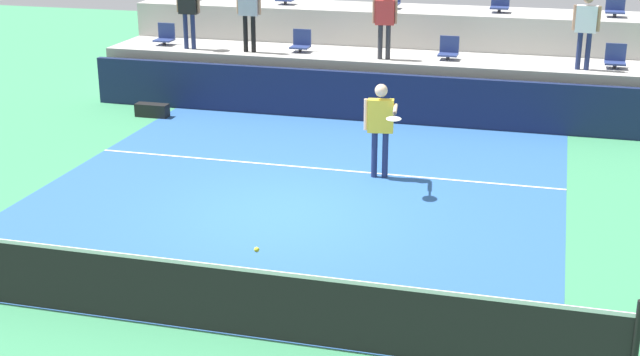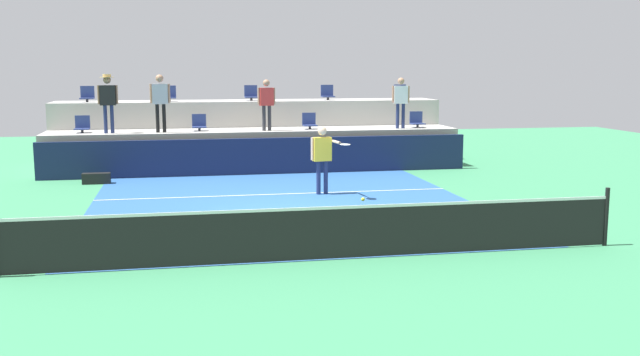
{
  "view_description": "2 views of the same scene",
  "coord_description": "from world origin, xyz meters",
  "px_view_note": "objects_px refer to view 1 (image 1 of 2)",
  "views": [
    {
      "loc": [
        4.12,
        -12.85,
        5.28
      ],
      "look_at": [
        0.88,
        -0.85,
        0.98
      ],
      "focal_mm": 49.56,
      "sensor_mm": 36.0,
      "label": 1
    },
    {
      "loc": [
        -2.32,
        -15.45,
        3.21
      ],
      "look_at": [
        0.46,
        -1.13,
        0.95
      ],
      "focal_mm": 40.03,
      "sensor_mm": 36.0,
      "label": 2
    }
  ],
  "objects_px": {
    "spectator_with_hat": "(188,3)",
    "spectator_in_grey": "(249,7)",
    "stadium_chair_lower_right": "(449,50)",
    "tennis_ball": "(257,250)",
    "stadium_chair_lower_left": "(301,43)",
    "tennis_player": "(381,121)",
    "spectator_in_white": "(586,24)",
    "stadium_chair_upper_far_right": "(615,7)",
    "equipment_bag": "(152,110)",
    "stadium_chair_lower_far_left": "(165,36)",
    "stadium_chair_upper_right": "(500,3)",
    "stadium_chair_lower_far_right": "(615,58)",
    "spectator_leaning_on_rail": "(385,17)"
  },
  "relations": [
    {
      "from": "tennis_player",
      "to": "spectator_in_white",
      "type": "height_order",
      "value": "spectator_in_white"
    },
    {
      "from": "stadium_chair_lower_right",
      "to": "equipment_bag",
      "type": "relative_size",
      "value": 0.68
    },
    {
      "from": "stadium_chair_upper_far_right",
      "to": "stadium_chair_lower_far_left",
      "type": "bearing_deg",
      "value": -170.41
    },
    {
      "from": "spectator_in_white",
      "to": "spectator_with_hat",
      "type": "bearing_deg",
      "value": 180.0
    },
    {
      "from": "stadium_chair_lower_right",
      "to": "tennis_player",
      "type": "height_order",
      "value": "stadium_chair_lower_right"
    },
    {
      "from": "tennis_player",
      "to": "spectator_in_grey",
      "type": "distance_m",
      "value": 6.34
    },
    {
      "from": "spectator_with_hat",
      "to": "spectator_in_grey",
      "type": "relative_size",
      "value": 1.01
    },
    {
      "from": "spectator_with_hat",
      "to": "spectator_in_grey",
      "type": "bearing_deg",
      "value": -0.0
    },
    {
      "from": "equipment_bag",
      "to": "spectator_in_white",
      "type": "bearing_deg",
      "value": 10.8
    },
    {
      "from": "spectator_in_white",
      "to": "stadium_chair_lower_far_left",
      "type": "bearing_deg",
      "value": 177.8
    },
    {
      "from": "stadium_chair_lower_right",
      "to": "stadium_chair_upper_far_right",
      "type": "distance_m",
      "value": 4.13
    },
    {
      "from": "stadium_chair_upper_far_right",
      "to": "spectator_in_grey",
      "type": "distance_m",
      "value": 8.58
    },
    {
      "from": "spectator_in_grey",
      "to": "stadium_chair_lower_left",
      "type": "bearing_deg",
      "value": 18.29
    },
    {
      "from": "tennis_player",
      "to": "equipment_bag",
      "type": "relative_size",
      "value": 2.3
    },
    {
      "from": "stadium_chair_lower_right",
      "to": "spectator_with_hat",
      "type": "height_order",
      "value": "spectator_with_hat"
    },
    {
      "from": "stadium_chair_lower_right",
      "to": "stadium_chair_upper_far_right",
      "type": "height_order",
      "value": "stadium_chair_upper_far_right"
    },
    {
      "from": "stadium_chair_lower_far_right",
      "to": "spectator_with_hat",
      "type": "relative_size",
      "value": 0.29
    },
    {
      "from": "stadium_chair_upper_far_right",
      "to": "tennis_player",
      "type": "distance_m",
      "value": 8.11
    },
    {
      "from": "stadium_chair_lower_right",
      "to": "tennis_ball",
      "type": "relative_size",
      "value": 7.65
    },
    {
      "from": "stadium_chair_upper_right",
      "to": "stadium_chair_upper_far_right",
      "type": "height_order",
      "value": "same"
    },
    {
      "from": "stadium_chair_lower_right",
      "to": "tennis_ball",
      "type": "height_order",
      "value": "stadium_chair_lower_right"
    },
    {
      "from": "stadium_chair_lower_far_left",
      "to": "spectator_leaning_on_rail",
      "type": "distance_m",
      "value": 5.67
    },
    {
      "from": "stadium_chair_upper_far_right",
      "to": "stadium_chair_lower_left",
      "type": "bearing_deg",
      "value": -165.85
    },
    {
      "from": "equipment_bag",
      "to": "stadium_chair_upper_right",
      "type": "bearing_deg",
      "value": 28.21
    },
    {
      "from": "stadium_chair_upper_right",
      "to": "equipment_bag",
      "type": "distance_m",
      "value": 8.68
    },
    {
      "from": "spectator_with_hat",
      "to": "spectator_leaning_on_rail",
      "type": "distance_m",
      "value": 4.78
    },
    {
      "from": "spectator_with_hat",
      "to": "spectator_in_white",
      "type": "height_order",
      "value": "spectator_with_hat"
    },
    {
      "from": "spectator_in_white",
      "to": "stadium_chair_lower_right",
      "type": "bearing_deg",
      "value": 172.57
    },
    {
      "from": "stadium_chair_lower_far_right",
      "to": "spectator_in_white",
      "type": "bearing_deg",
      "value": -151.07
    },
    {
      "from": "tennis_ball",
      "to": "equipment_bag",
      "type": "distance_m",
      "value": 10.17
    },
    {
      "from": "spectator_in_grey",
      "to": "spectator_with_hat",
      "type": "bearing_deg",
      "value": 180.0
    },
    {
      "from": "stadium_chair_lower_far_right",
      "to": "spectator_in_grey",
      "type": "height_order",
      "value": "spectator_in_grey"
    },
    {
      "from": "stadium_chair_lower_left",
      "to": "tennis_player",
      "type": "height_order",
      "value": "stadium_chair_lower_left"
    },
    {
      "from": "spectator_in_white",
      "to": "tennis_player",
      "type": "bearing_deg",
      "value": -126.94
    },
    {
      "from": "stadium_chair_upper_right",
      "to": "spectator_in_grey",
      "type": "bearing_deg",
      "value": -158.85
    },
    {
      "from": "stadium_chair_upper_right",
      "to": "spectator_with_hat",
      "type": "relative_size",
      "value": 0.29
    },
    {
      "from": "stadium_chair_lower_far_left",
      "to": "stadium_chair_lower_right",
      "type": "bearing_deg",
      "value": 0.0
    },
    {
      "from": "tennis_ball",
      "to": "stadium_chair_lower_left",
      "type": "bearing_deg",
      "value": 103.46
    },
    {
      "from": "stadium_chair_lower_left",
      "to": "stadium_chair_lower_far_left",
      "type": "bearing_deg",
      "value": 180.0
    },
    {
      "from": "tennis_player",
      "to": "stadium_chair_lower_right",
      "type": "bearing_deg",
      "value": 83.72
    },
    {
      "from": "stadium_chair_lower_far_right",
      "to": "stadium_chair_lower_far_left",
      "type": "bearing_deg",
      "value": 180.0
    },
    {
      "from": "stadium_chair_lower_left",
      "to": "equipment_bag",
      "type": "xyz_separation_m",
      "value": [
        -2.93,
        -2.18,
        -1.31
      ]
    },
    {
      "from": "stadium_chair_lower_far_right",
      "to": "stadium_chair_lower_right",
      "type": "bearing_deg",
      "value": 180.0
    },
    {
      "from": "stadium_chair_lower_left",
      "to": "tennis_ball",
      "type": "relative_size",
      "value": 7.65
    },
    {
      "from": "stadium_chair_lower_left",
      "to": "equipment_bag",
      "type": "height_order",
      "value": "stadium_chair_lower_left"
    },
    {
      "from": "stadium_chair_lower_right",
      "to": "equipment_bag",
      "type": "bearing_deg",
      "value": -161.35
    },
    {
      "from": "stadium_chair_lower_left",
      "to": "tennis_ball",
      "type": "xyz_separation_m",
      "value": [
        2.56,
        -10.7,
        -0.55
      ]
    },
    {
      "from": "stadium_chair_lower_far_left",
      "to": "stadium_chair_upper_far_right",
      "type": "distance_m",
      "value": 10.84
    },
    {
      "from": "stadium_chair_lower_far_left",
      "to": "spectator_leaning_on_rail",
      "type": "bearing_deg",
      "value": -3.92
    },
    {
      "from": "stadium_chair_lower_far_left",
      "to": "spectator_with_hat",
      "type": "bearing_deg",
      "value": -25.0
    }
  ]
}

